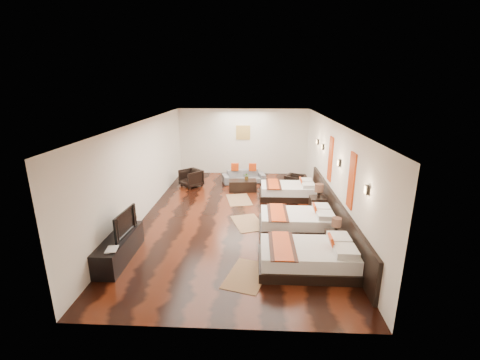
# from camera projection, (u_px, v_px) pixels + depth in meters

# --- Properties ---
(floor) EXTENTS (5.50, 9.50, 0.01)m
(floor) POSITION_uv_depth(u_px,v_px,m) (237.00, 215.00, 9.85)
(floor) COLOR black
(floor) RESTS_ON ground
(ceiling) EXTENTS (5.50, 9.50, 0.01)m
(ceiling) POSITION_uv_depth(u_px,v_px,m) (237.00, 122.00, 9.05)
(ceiling) COLOR white
(ceiling) RESTS_ON floor
(back_wall) EXTENTS (5.50, 0.01, 2.80)m
(back_wall) POSITION_uv_depth(u_px,v_px,m) (243.00, 142.00, 13.99)
(back_wall) COLOR silver
(back_wall) RESTS_ON floor
(left_wall) EXTENTS (0.01, 9.50, 2.80)m
(left_wall) POSITION_uv_depth(u_px,v_px,m) (144.00, 169.00, 9.57)
(left_wall) COLOR silver
(left_wall) RESTS_ON floor
(right_wall) EXTENTS (0.01, 9.50, 2.80)m
(right_wall) POSITION_uv_depth(u_px,v_px,m) (333.00, 172.00, 9.32)
(right_wall) COLOR silver
(right_wall) RESTS_ON floor
(headboard_panel) EXTENTS (0.08, 6.60, 0.90)m
(headboard_panel) POSITION_uv_depth(u_px,v_px,m) (335.00, 213.00, 8.83)
(headboard_panel) COLOR black
(headboard_panel) RESTS_ON floor
(bed_near) EXTENTS (2.08, 1.31, 0.79)m
(bed_near) POSITION_uv_depth(u_px,v_px,m) (308.00, 257.00, 6.96)
(bed_near) COLOR black
(bed_near) RESTS_ON floor
(bed_mid) EXTENTS (2.00, 1.26, 0.76)m
(bed_mid) POSITION_uv_depth(u_px,v_px,m) (298.00, 221.00, 8.77)
(bed_mid) COLOR black
(bed_mid) RESTS_ON floor
(bed_far) EXTENTS (1.91, 1.20, 0.73)m
(bed_far) POSITION_uv_depth(u_px,v_px,m) (288.00, 191.00, 11.28)
(bed_far) COLOR black
(bed_far) RESTS_ON floor
(nightstand_a) EXTENTS (0.42, 0.42, 0.83)m
(nightstand_a) POSITION_uv_depth(u_px,v_px,m) (335.00, 239.00, 7.71)
(nightstand_a) COLOR black
(nightstand_a) RESTS_ON floor
(nightstand_b) EXTENTS (0.48, 0.48, 0.96)m
(nightstand_b) POSITION_uv_depth(u_px,v_px,m) (318.00, 204.00, 9.84)
(nightstand_b) COLOR black
(nightstand_b) RESTS_ON floor
(jute_mat_near) EXTENTS (1.05, 1.36, 0.01)m
(jute_mat_near) POSITION_uv_depth(u_px,v_px,m) (247.00, 275.00, 6.77)
(jute_mat_near) COLOR olive
(jute_mat_near) RESTS_ON floor
(jute_mat_mid) EXTENTS (1.09, 1.37, 0.01)m
(jute_mat_mid) POSITION_uv_depth(u_px,v_px,m) (248.00, 223.00, 9.29)
(jute_mat_mid) COLOR olive
(jute_mat_mid) RESTS_ON floor
(jute_mat_far) EXTENTS (0.98, 1.33, 0.01)m
(jute_mat_far) POSITION_uv_depth(u_px,v_px,m) (239.00, 200.00, 11.12)
(jute_mat_far) COLOR olive
(jute_mat_far) RESTS_ON floor
(tv_console) EXTENTS (0.50, 1.80, 0.55)m
(tv_console) POSITION_uv_depth(u_px,v_px,m) (119.00, 248.00, 7.33)
(tv_console) COLOR black
(tv_console) RESTS_ON floor
(tv) EXTENTS (0.20, 1.00, 0.57)m
(tv) POSITION_uv_depth(u_px,v_px,m) (121.00, 223.00, 7.29)
(tv) COLOR black
(tv) RESTS_ON tv_console
(book) EXTENTS (0.28, 0.34, 0.03)m
(book) POSITION_uv_depth(u_px,v_px,m) (106.00, 250.00, 6.67)
(book) COLOR black
(book) RESTS_ON tv_console
(figurine) EXTENTS (0.45, 0.45, 0.36)m
(figurine) POSITION_uv_depth(u_px,v_px,m) (129.00, 217.00, 7.89)
(figurine) COLOR brown
(figurine) RESTS_ON tv_console
(sofa) EXTENTS (1.78, 1.06, 0.49)m
(sofa) POSITION_uv_depth(u_px,v_px,m) (244.00, 177.00, 13.00)
(sofa) COLOR slate
(sofa) RESTS_ON floor
(armchair_left) EXTENTS (1.02, 1.02, 0.66)m
(armchair_left) POSITION_uv_depth(u_px,v_px,m) (191.00, 178.00, 12.47)
(armchair_left) COLOR black
(armchair_left) RESTS_ON floor
(armchair_right) EXTENTS (0.79, 0.79, 0.54)m
(armchair_right) POSITION_uv_depth(u_px,v_px,m) (294.00, 182.00, 12.25)
(armchair_right) COLOR black
(armchair_right) RESTS_ON floor
(coffee_table) EXTENTS (1.04, 0.58, 0.40)m
(coffee_table) POSITION_uv_depth(u_px,v_px,m) (243.00, 186.00, 12.01)
(coffee_table) COLOR black
(coffee_table) RESTS_ON floor
(table_plant) EXTENTS (0.25, 0.22, 0.27)m
(table_plant) POSITION_uv_depth(u_px,v_px,m) (247.00, 176.00, 11.97)
(table_plant) COLOR #255E1F
(table_plant) RESTS_ON coffee_table
(orange_panel_a) EXTENTS (0.04, 0.40, 1.30)m
(orange_panel_a) POSITION_uv_depth(u_px,v_px,m) (351.00, 181.00, 7.42)
(orange_panel_a) COLOR #D86014
(orange_panel_a) RESTS_ON right_wall
(orange_panel_b) EXTENTS (0.04, 0.40, 1.30)m
(orange_panel_b) POSITION_uv_depth(u_px,v_px,m) (330.00, 159.00, 9.52)
(orange_panel_b) COLOR #D86014
(orange_panel_b) RESTS_ON right_wall
(sconce_near) EXTENTS (0.07, 0.12, 0.18)m
(sconce_near) POSITION_uv_depth(u_px,v_px,m) (367.00, 190.00, 6.33)
(sconce_near) COLOR black
(sconce_near) RESTS_ON right_wall
(sconce_mid) EXTENTS (0.07, 0.12, 0.18)m
(sconce_mid) POSITION_uv_depth(u_px,v_px,m) (339.00, 163.00, 8.43)
(sconce_mid) COLOR black
(sconce_mid) RESTS_ON right_wall
(sconce_far) EXTENTS (0.07, 0.12, 0.18)m
(sconce_far) POSITION_uv_depth(u_px,v_px,m) (323.00, 147.00, 10.53)
(sconce_far) COLOR black
(sconce_far) RESTS_ON right_wall
(sconce_lounge) EXTENTS (0.07, 0.12, 0.18)m
(sconce_lounge) POSITION_uv_depth(u_px,v_px,m) (318.00, 142.00, 11.40)
(sconce_lounge) COLOR black
(sconce_lounge) RESTS_ON right_wall
(gold_artwork) EXTENTS (0.60, 0.04, 0.60)m
(gold_artwork) POSITION_uv_depth(u_px,v_px,m) (243.00, 133.00, 13.86)
(gold_artwork) COLOR #AD873F
(gold_artwork) RESTS_ON back_wall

